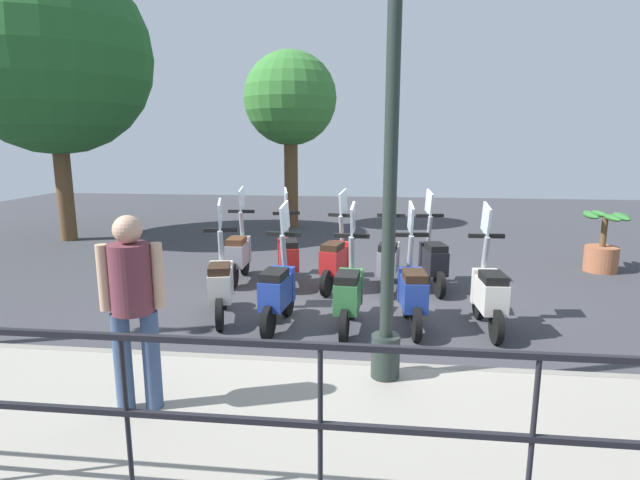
# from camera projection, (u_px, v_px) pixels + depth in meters

# --- Properties ---
(ground_plane) EXTENTS (28.00, 28.00, 0.00)m
(ground_plane) POSITION_uv_depth(u_px,v_px,m) (354.00, 306.00, 7.03)
(ground_plane) COLOR #38383D
(promenade_walkway) EXTENTS (2.20, 20.00, 0.15)m
(promenade_walkway) POSITION_uv_depth(u_px,v_px,m) (335.00, 426.00, 3.94)
(promenade_walkway) COLOR gray
(promenade_walkway) RESTS_ON ground_plane
(fence_railing) EXTENTS (0.04, 16.03, 1.07)m
(fence_railing) POSITION_uv_depth(u_px,v_px,m) (320.00, 398.00, 2.76)
(fence_railing) COLOR black
(fence_railing) RESTS_ON promenade_walkway
(lamp_post_near) EXTENTS (0.26, 0.90, 4.68)m
(lamp_post_near) POSITION_uv_depth(u_px,v_px,m) (391.00, 147.00, 4.21)
(lamp_post_near) COLOR #232D28
(lamp_post_near) RESTS_ON promenade_walkway
(pedestrian_distant) EXTENTS (0.40, 0.47, 1.59)m
(pedestrian_distant) POSITION_uv_depth(u_px,v_px,m) (133.00, 299.00, 3.89)
(pedestrian_distant) COLOR #384C70
(pedestrian_distant) RESTS_ON promenade_walkway
(tree_large) EXTENTS (4.32, 4.32, 6.29)m
(tree_large) POSITION_uv_depth(u_px,v_px,m) (51.00, 55.00, 10.90)
(tree_large) COLOR brown
(tree_large) RESTS_ON ground_plane
(tree_distant) EXTENTS (2.40, 2.40, 4.56)m
(tree_distant) POSITION_uv_depth(u_px,v_px,m) (290.00, 100.00, 12.83)
(tree_distant) COLOR brown
(tree_distant) RESTS_ON ground_plane
(potted_palm) EXTENTS (1.06, 0.66, 1.05)m
(potted_palm) POSITION_uv_depth(u_px,v_px,m) (602.00, 247.00, 8.82)
(potted_palm) COLOR #9E5B3D
(potted_palm) RESTS_ON ground_plane
(scooter_near_0) EXTENTS (1.23, 0.44, 1.54)m
(scooter_near_0) POSITION_uv_depth(u_px,v_px,m) (489.00, 293.00, 6.04)
(scooter_near_0) COLOR black
(scooter_near_0) RESTS_ON ground_plane
(scooter_near_1) EXTENTS (1.23, 0.44, 1.54)m
(scooter_near_1) POSITION_uv_depth(u_px,v_px,m) (412.00, 291.00, 6.12)
(scooter_near_1) COLOR black
(scooter_near_1) RESTS_ON ground_plane
(scooter_near_2) EXTENTS (1.23, 0.44, 1.54)m
(scooter_near_2) POSITION_uv_depth(u_px,v_px,m) (349.00, 292.00, 6.05)
(scooter_near_2) COLOR black
(scooter_near_2) RESTS_ON ground_plane
(scooter_near_3) EXTENTS (1.23, 0.44, 1.54)m
(scooter_near_3) POSITION_uv_depth(u_px,v_px,m) (278.00, 290.00, 6.16)
(scooter_near_3) COLOR black
(scooter_near_3) RESTS_ON ground_plane
(scooter_near_4) EXTENTS (1.21, 0.51, 1.54)m
(scooter_near_4) POSITION_uv_depth(u_px,v_px,m) (221.00, 283.00, 6.44)
(scooter_near_4) COLOR black
(scooter_near_4) RESTS_ON ground_plane
(scooter_far_0) EXTENTS (1.23, 0.47, 1.54)m
(scooter_far_0) POSITION_uv_depth(u_px,v_px,m) (433.00, 260.00, 7.71)
(scooter_far_0) COLOR black
(scooter_far_0) RESTS_ON ground_plane
(scooter_far_1) EXTENTS (1.23, 0.44, 1.54)m
(scooter_far_1) POSITION_uv_depth(u_px,v_px,m) (388.00, 259.00, 7.73)
(scooter_far_1) COLOR black
(scooter_far_1) RESTS_ON ground_plane
(scooter_far_2) EXTENTS (1.21, 0.52, 1.54)m
(scooter_far_2) POSITION_uv_depth(u_px,v_px,m) (336.00, 259.00, 7.76)
(scooter_far_2) COLOR black
(scooter_far_2) RESTS_ON ground_plane
(scooter_far_3) EXTENTS (1.21, 0.52, 1.54)m
(scooter_far_3) POSITION_uv_depth(u_px,v_px,m) (288.00, 256.00, 7.98)
(scooter_far_3) COLOR black
(scooter_far_3) RESTS_ON ground_plane
(scooter_far_4) EXTENTS (1.23, 0.44, 1.54)m
(scooter_far_4) POSITION_uv_depth(u_px,v_px,m) (239.00, 253.00, 8.17)
(scooter_far_4) COLOR black
(scooter_far_4) RESTS_ON ground_plane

